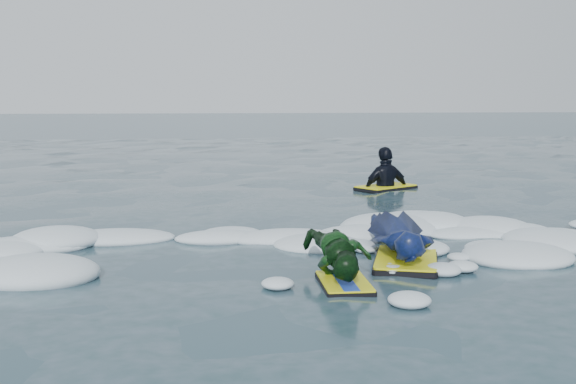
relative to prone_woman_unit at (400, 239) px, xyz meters
name	(u,v)px	position (x,y,z in m)	size (l,w,h in m)	color
ground	(320,272)	(-0.88, -0.39, -0.22)	(120.00, 120.00, 0.00)	#1A2F40
foam_band	(305,249)	(-0.88, 0.64, -0.22)	(12.00, 3.10, 0.30)	silver
prone_woman_unit	(400,239)	(0.00, 0.00, 0.00)	(0.90, 1.71, 0.43)	black
prone_child_unit	(340,257)	(-0.76, -0.77, 0.01)	(0.59, 1.16, 0.44)	black
waiting_rider_unit	(386,192)	(1.20, 5.29, -0.26)	(1.22, 1.08, 1.61)	black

